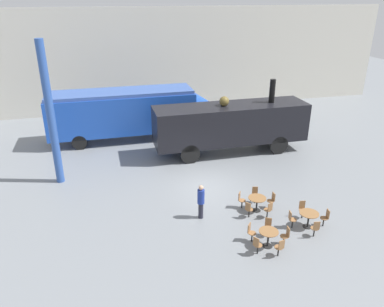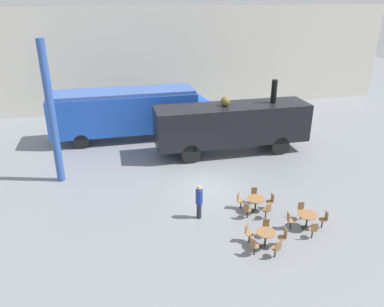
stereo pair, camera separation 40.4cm
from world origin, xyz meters
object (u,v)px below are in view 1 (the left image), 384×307
steam_locomotive (231,123)px  cafe_chair_0 (302,208)px  cafe_table_near (309,216)px  cafe_table_far (268,235)px  visitor_person (201,200)px  streamlined_locomotive (133,111)px  cafe_table_mid (257,200)px

steam_locomotive → cafe_chair_0: steam_locomotive is taller
steam_locomotive → cafe_table_near: (0.54, -9.40, -1.46)m
cafe_table_far → visitor_person: bearing=127.8°
streamlined_locomotive → cafe_table_far: bearing=-74.1°
steam_locomotive → cafe_chair_0: (0.67, -8.59, -1.55)m
visitor_person → cafe_chair_0: bearing=-13.7°
cafe_table_near → streamlined_locomotive: bearing=115.8°
streamlined_locomotive → cafe_table_near: bearing=-64.2°
cafe_table_near → cafe_chair_0: (0.13, 0.81, -0.09)m
steam_locomotive → cafe_chair_0: 8.75m
cafe_table_mid → cafe_chair_0: 2.19m
cafe_chair_0 → visitor_person: size_ratio=0.49×
cafe_chair_0 → cafe_table_mid: bearing=-110.7°
streamlined_locomotive → visitor_person: (1.94, -11.67, -1.16)m
streamlined_locomotive → cafe_table_mid: bearing=-67.7°
cafe_table_near → cafe_table_far: (-2.44, -0.88, 0.00)m
cafe_table_mid → steam_locomotive: bearing=80.7°
streamlined_locomotive → steam_locomotive: (6.04, -4.25, -0.07)m
steam_locomotive → cafe_table_mid: 7.73m
cafe_table_mid → cafe_table_near: bearing=-47.2°
steam_locomotive → visitor_person: steam_locomotive is taller
cafe_table_near → visitor_person: size_ratio=0.50×
streamlined_locomotive → cafe_table_far: 15.19m
steam_locomotive → cafe_table_mid: steam_locomotive is taller
cafe_table_mid → cafe_table_far: size_ratio=1.07×
streamlined_locomotive → steam_locomotive: bearing=-35.1°
cafe_table_far → visitor_person: visitor_person is taller
steam_locomotive → cafe_table_far: 10.56m
cafe_table_mid → streamlined_locomotive: bearing=112.3°
visitor_person → cafe_table_far: bearing=-52.2°
cafe_chair_0 → steam_locomotive: bearing=-166.2°
cafe_table_mid → cafe_table_far: 2.87m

